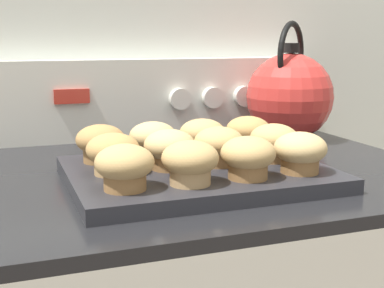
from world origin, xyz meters
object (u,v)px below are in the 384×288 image
Objects in this scene: muffin_r2_c3 at (248,132)px; tea_kettle at (290,95)px; muffin_r0_c1 at (190,162)px; muffin_r0_c2 at (248,157)px; muffin_r1_c3 at (274,142)px; muffin_r1_c2 at (221,145)px; muffin_r2_c1 at (153,139)px; muffin_r1_c0 at (113,153)px; muffin_r1_c1 at (170,149)px; muffin_r0_c3 at (300,152)px; muffin_r2_c2 at (202,136)px; muffin_pan at (197,174)px; muffin_r0_c0 at (125,166)px; muffin_r2_c0 at (100,143)px.

muffin_r2_c3 is 0.24m from tea_kettle.
muffin_r0_c1 is 1.00× the size of muffin_r0_c2.
muffin_r1_c3 is at bearing -89.07° from muffin_r2_c3.
muffin_r1_c2 is 0.12m from muffin_r2_c1.
muffin_r1_c0 is (-0.17, 0.09, 0.00)m from muffin_r0_c2.
muffin_r1_c1 is 1.00× the size of muffin_r2_c3.
tea_kettle is (0.26, 0.25, 0.04)m from muffin_r1_c2.
muffin_r2_c2 is at bearing 117.01° from muffin_r0_c3.
muffin_r1_c2 is (-0.09, 0.08, 0.00)m from muffin_r0_c3.
muffin_r0_c0 is (-0.13, -0.08, 0.04)m from muffin_pan.
muffin_r1_c2 is 1.00× the size of muffin_r2_c0.
muffin_r0_c0 is 0.17m from muffin_r2_c0.
muffin_r0_c1 and muffin_r1_c0 have the same top height.
muffin_r2_c3 is at bearing -137.18° from tea_kettle.
muffin_r0_c3 is at bearing -117.87° from tea_kettle.
muffin_r0_c3 is 0.38m from tea_kettle.
muffin_pan is 5.00× the size of muffin_r1_c2.
muffin_r0_c2 is (0.09, 0.00, 0.00)m from muffin_r0_c1.
muffin_r2_c0 reaches higher than muffin_pan.
muffin_r0_c1 is 1.00× the size of muffin_r1_c2.
muffin_r1_c0 is at bearing 179.06° from muffin_r1_c3.
muffin_r1_c0 is at bearing 179.71° from muffin_r1_c2.
muffin_r2_c2 is (0.17, 0.17, 0.00)m from muffin_r0_c0.
muffin_r0_c1 is 1.00× the size of muffin_r2_c2.
muffin_r2_c1 and muffin_r2_c3 have the same top height.
muffin_r2_c1 and muffin_r2_c2 have the same top height.
muffin_r2_c0 is 0.17m from muffin_r2_c2.
muffin_r2_c0 is (-0.09, 0.17, 0.00)m from muffin_r0_c1.
muffin_pan is 5.00× the size of muffin_r0_c2.
muffin_r1_c1 is (0.08, 0.00, 0.00)m from muffin_r1_c0.
tea_kettle is at bearing 52.25° from muffin_r0_c2.
muffin_r2_c0 is at bearing 135.22° from muffin_r0_c2.
muffin_r2_c0 is at bearing 89.92° from muffin_r0_c0.
muffin_r2_c1 is at bearing -179.05° from muffin_r2_c3.
muffin_r0_c1 is 0.19m from muffin_r1_c3.
muffin_r1_c2 is 0.08m from muffin_r2_c2.
muffin_r1_c1 and muffin_r2_c0 have the same top height.
muffin_pan is at bearing -62.06° from muffin_r2_c1.
muffin_r1_c1 reaches higher than muffin_pan.
tea_kettle is (0.43, 0.25, 0.04)m from muffin_r1_c0.
muffin_r2_c1 is 0.17m from muffin_r2_c3.
tea_kettle is (0.35, 0.17, 0.04)m from muffin_r2_c1.
muffin_r2_c0 is 0.31× the size of tea_kettle.
muffin_r1_c2 and muffin_r2_c1 have the same top height.
tea_kettle reaches higher than muffin_r2_c0.
tea_kettle is (0.43, 0.33, 0.04)m from muffin_r0_c0.
muffin_pan is 5.00× the size of muffin_r1_c0.
tea_kettle is at bearing 32.13° from muffin_r2_c2.
muffin_r1_c0 is 1.00× the size of muffin_r1_c3.
muffin_r0_c2 is 1.00× the size of muffin_r2_c2.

